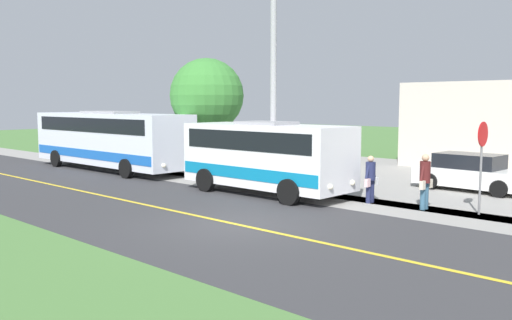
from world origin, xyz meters
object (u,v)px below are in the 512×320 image
object	(u,v)px
pedestrian_waiting	(370,178)
street_light_pole	(271,75)
stop_sign	(482,152)
transit_bus_rear	(110,138)
tree_curbside	(207,96)
shuttle_bus_front	(266,154)
parked_car_near	(472,173)
pedestrian_with_bags	(425,180)

from	to	relation	value
pedestrian_waiting	street_light_pole	world-z (taller)	street_light_pole
pedestrian_waiting	stop_sign	xyz separation A→B (m)	(-0.55, 3.54, 1.09)
transit_bus_rear	pedestrian_waiting	world-z (taller)	transit_bus_rear
transit_bus_rear	tree_curbside	xyz separation A→B (m)	(-2.83, 4.32, 2.13)
shuttle_bus_front	stop_sign	xyz separation A→B (m)	(-1.60, 7.43, 0.44)
transit_bus_rear	parked_car_near	xyz separation A→B (m)	(-6.07, 16.31, -0.98)
transit_bus_rear	pedestrian_waiting	size ratio (longest dim) A/B	6.63
parked_car_near	tree_curbside	world-z (taller)	tree_curbside
parked_car_near	street_light_pole	bearing A→B (deg)	-43.74
transit_bus_rear	stop_sign	bearing A→B (deg)	94.78
pedestrian_waiting	transit_bus_rear	bearing A→B (deg)	-86.19
pedestrian_with_bags	parked_car_near	size ratio (longest dim) A/B	0.40
transit_bus_rear	pedestrian_with_bags	size ratio (longest dim) A/B	6.00
pedestrian_with_bags	pedestrian_waiting	size ratio (longest dim) A/B	1.10
shuttle_bus_front	pedestrian_with_bags	world-z (taller)	shuttle_bus_front
street_light_pole	shuttle_bus_front	bearing A→B (deg)	14.67
shuttle_bus_front	tree_curbside	world-z (taller)	tree_curbside
transit_bus_rear	shuttle_bus_front	bearing A→B (deg)	89.64
transit_bus_rear	stop_sign	distance (m)	18.39
street_light_pole	parked_car_near	xyz separation A→B (m)	(-5.76, 5.51, -3.80)
pedestrian_with_bags	transit_bus_rear	bearing A→B (deg)	-86.09
pedestrian_with_bags	street_light_pole	xyz separation A→B (m)	(0.83, -5.90, 3.51)
shuttle_bus_front	pedestrian_with_bags	bearing A→B (deg)	101.80
pedestrian_with_bags	parked_car_near	bearing A→B (deg)	-175.53
shuttle_bus_front	tree_curbside	bearing A→B (deg)	-113.81
shuttle_bus_front	transit_bus_rear	world-z (taller)	transit_bus_rear
pedestrian_with_bags	tree_curbside	size ratio (longest dim) A/B	0.32
parked_car_near	tree_curbside	distance (m)	12.80
shuttle_bus_front	parked_car_near	world-z (taller)	shuttle_bus_front
parked_car_near	tree_curbside	bearing A→B (deg)	-74.86
pedestrian_with_bags	parked_car_near	world-z (taller)	pedestrian_with_bags
pedestrian_with_bags	stop_sign	xyz separation A→B (m)	(-0.39, 1.63, 0.98)
shuttle_bus_front	stop_sign	distance (m)	7.61
parked_car_near	pedestrian_waiting	bearing A→B (deg)	-16.72
transit_bus_rear	pedestrian_waiting	xyz separation A→B (m)	(-0.98, 14.78, -0.79)
pedestrian_waiting	tree_curbside	xyz separation A→B (m)	(-1.85, -10.46, 2.93)
pedestrian_with_bags	street_light_pole	world-z (taller)	street_light_pole
parked_car_near	stop_sign	bearing A→B (deg)	23.92
street_light_pole	tree_curbside	bearing A→B (deg)	-111.28
transit_bus_rear	pedestrian_with_bags	bearing A→B (deg)	93.91
stop_sign	tree_curbside	size ratio (longest dim) A/B	0.51
transit_bus_rear	parked_car_near	size ratio (longest dim) A/B	2.42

